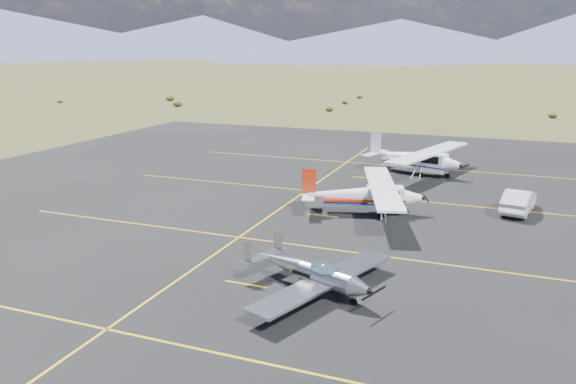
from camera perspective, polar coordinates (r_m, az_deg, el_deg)
The scene contains 6 objects.
ground at distance 26.87m, azimuth 4.75°, elevation -7.45°, with size 1600.00×1600.00×0.00m, color #383D1C.
apron at distance 33.26m, azimuth 8.20°, elevation -3.18°, with size 72.00×72.00×0.02m, color black.
aircraft_low_wing at distance 23.76m, azimuth 2.58°, elevation -8.20°, with size 6.05×8.16×1.79m.
aircraft_cessna at distance 34.81m, azimuth 7.72°, elevation -0.24°, with size 7.48×10.94×2.79m.
aircraft_plain at distance 46.66m, azimuth 12.78°, elevation 3.43°, with size 8.08×11.84×3.02m.
sedan at distance 37.79m, azimuth 22.37°, elevation -0.84°, with size 1.53×4.38×1.44m, color silver.
Camera 1 is at (6.93, -23.95, 10.03)m, focal length 35.00 mm.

